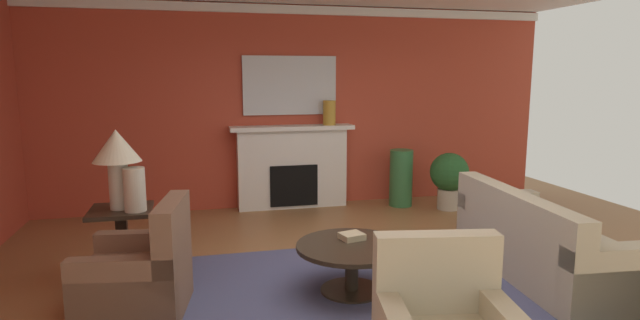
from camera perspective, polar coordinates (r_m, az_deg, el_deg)
ground_plane at (r=5.08m, az=3.97°, el=-13.07°), size 9.55×9.55×0.00m
wall_fireplace at (r=7.69m, az=-2.91°, el=5.88°), size 7.95×0.12×2.94m
crown_moulding at (r=7.65m, az=-2.88°, el=16.31°), size 7.95×0.08×0.12m
area_rug at (r=4.81m, az=3.51°, el=-14.35°), size 3.67×2.51×0.01m
fireplace at (r=7.58m, az=-3.10°, el=-1.00°), size 1.80×0.35×1.22m
mantel_mirror at (r=7.57m, az=-3.35°, el=8.26°), size 1.38×0.04×0.85m
sofa at (r=5.50m, az=23.33°, el=-8.78°), size 1.07×2.17×0.85m
armchair_near_window at (r=4.54m, az=-19.36°, el=-12.28°), size 0.92×0.92×0.95m
coffee_table at (r=4.69m, az=3.55°, el=-10.66°), size 1.00×1.00×0.45m
side_table at (r=5.28m, az=-21.07°, el=-8.21°), size 0.56×0.56×0.70m
table_lamp at (r=5.10m, az=-21.61°, el=0.67°), size 0.44×0.44×0.75m
vase_tall_corner at (r=7.78m, az=8.97°, el=-1.97°), size 0.34×0.34×0.85m
vase_on_side_table at (r=5.02m, az=-19.87°, el=-3.09°), size 0.20×0.20×0.41m
vase_mantel_right at (r=7.55m, az=1.04°, el=5.26°), size 0.19×0.19×0.36m
book_red_cover at (r=4.78m, az=3.55°, el=-8.44°), size 0.24×0.23×0.06m
potted_plant at (r=7.70m, az=14.14°, el=-1.74°), size 0.56×0.56×0.83m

